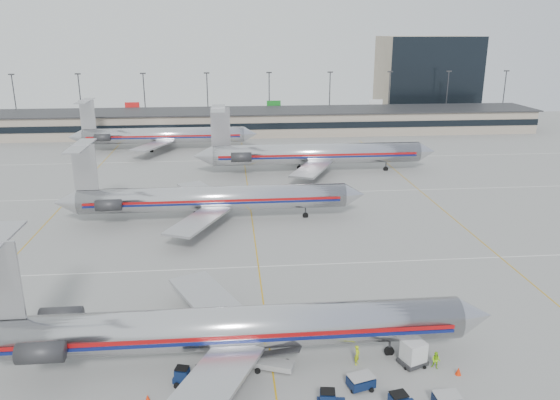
{
  "coord_description": "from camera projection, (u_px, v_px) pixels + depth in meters",
  "views": [
    {
      "loc": [
        -3.03,
        -49.51,
        26.92
      ],
      "look_at": [
        3.7,
        21.92,
        4.5
      ],
      "focal_mm": 35.0,
      "sensor_mm": 36.0,
      "label": 1
    }
  ],
  "objects": [
    {
      "name": "cone_left",
      "position": [
        148.0,
        398.0,
        41.32
      ],
      "size": [
        0.51,
        0.51,
        0.53
      ],
      "primitive_type": "cone",
      "rotation": [
        0.0,
        0.0,
        0.37
      ],
      "color": "red",
      "rests_on": "ground"
    },
    {
      "name": "terminal",
      "position": [
        240.0,
        122.0,
        147.51
      ],
      "size": [
        162.0,
        17.0,
        6.25
      ],
      "color": "gray",
      "rests_on": "ground"
    },
    {
      "name": "uld_container",
      "position": [
        413.0,
        353.0,
        45.56
      ],
      "size": [
        2.54,
        2.34,
        2.17
      ],
      "rotation": [
        0.0,
        0.0,
        0.37
      ],
      "color": "#2D2D30",
      "rests_on": "ground"
    },
    {
      "name": "jet_back_row",
      "position": [
        161.0,
        135.0,
        126.95
      ],
      "size": [
        43.51,
        26.77,
        11.9
      ],
      "color": "silver",
      "rests_on": "ground"
    },
    {
      "name": "distant_building",
      "position": [
        426.0,
        76.0,
        178.81
      ],
      "size": [
        30.0,
        20.0,
        25.0
      ],
      "primitive_type": "cube",
      "color": "tan",
      "rests_on": "ground"
    },
    {
      "name": "apron_markings",
      "position": [
        258.0,
        267.0,
        64.84
      ],
      "size": [
        160.0,
        0.15,
        0.02
      ],
      "primitive_type": "cube",
      "color": "silver",
      "rests_on": "ground"
    },
    {
      "name": "jet_second_row",
      "position": [
        207.0,
        198.0,
        79.53
      ],
      "size": [
        45.22,
        26.63,
        11.84
      ],
      "color": "silver",
      "rests_on": "ground"
    },
    {
      "name": "jet_third_row",
      "position": [
        312.0,
        154.0,
        106.62
      ],
      "size": [
        47.89,
        29.46,
        13.1
      ],
      "color": "silver",
      "rests_on": "ground"
    },
    {
      "name": "belt_loader",
      "position": [
        274.0,
        363.0,
        45.13
      ],
      "size": [
        4.28,
        2.44,
        2.19
      ],
      "rotation": [
        0.0,
        0.0,
        -0.36
      ],
      "color": "gray",
      "rests_on": "ground"
    },
    {
      "name": "light_mast_row",
      "position": [
        238.0,
        96.0,
        159.22
      ],
      "size": [
        163.6,
        0.4,
        15.28
      ],
      "color": "#38383D",
      "rests_on": "ground"
    },
    {
      "name": "ramp_worker_near",
      "position": [
        357.0,
        355.0,
        45.69
      ],
      "size": [
        0.69,
        0.76,
        1.74
      ],
      "primitive_type": "imported",
      "rotation": [
        0.0,
        0.0,
        1.02
      ],
      "color": "#ADC712",
      "rests_on": "ground"
    },
    {
      "name": "cone_right",
      "position": [
        458.0,
        371.0,
        44.43
      ],
      "size": [
        0.61,
        0.61,
        0.67
      ],
      "primitive_type": "cone",
      "rotation": [
        0.0,
        0.0,
        -0.28
      ],
      "color": "red",
      "rests_on": "ground"
    },
    {
      "name": "ramp_worker_far",
      "position": [
        436.0,
        360.0,
        45.14
      ],
      "size": [
        0.93,
        0.9,
        1.52
      ],
      "primitive_type": "imported",
      "rotation": [
        0.0,
        0.0,
        -0.62
      ],
      "color": "#88D113",
      "rests_on": "ground"
    },
    {
      "name": "cart_inner",
      "position": [
        361.0,
        382.0,
        42.68
      ],
      "size": [
        2.28,
        1.86,
        1.13
      ],
      "rotation": [
        0.0,
        0.0,
        0.28
      ],
      "color": "#0A193B",
      "rests_on": "ground"
    },
    {
      "name": "tug_left",
      "position": [
        184.0,
        377.0,
        43.09
      ],
      "size": [
        2.11,
        1.42,
        1.57
      ],
      "rotation": [
        0.0,
        0.0,
        -0.26
      ],
      "color": "#0A193B",
      "rests_on": "ground"
    },
    {
      "name": "ground",
      "position": [
        264.0,
        307.0,
        55.34
      ],
      "size": [
        260.0,
        260.0,
        0.0
      ],
      "primitive_type": "plane",
      "color": "gray",
      "rests_on": "ground"
    },
    {
      "name": "jet_foreground",
      "position": [
        221.0,
        328.0,
        44.97
      ],
      "size": [
        45.05,
        26.52,
        11.79
      ],
      "color": "silver",
      "rests_on": "ground"
    },
    {
      "name": "cart_outer",
      "position": [
        447.0,
        400.0,
        40.58
      ],
      "size": [
        1.95,
        1.37,
        1.09
      ],
      "rotation": [
        0.0,
        0.0,
        0.03
      ],
      "color": "#0A193B",
      "rests_on": "ground"
    }
  ]
}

